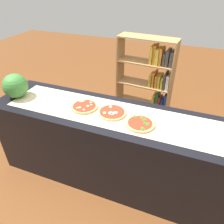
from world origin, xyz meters
The scene contains 8 objects.
ground_plane centered at (0.00, 0.00, 0.00)m, with size 12.00×12.00×0.00m, color brown.
counter centered at (0.00, 0.00, 0.46)m, with size 2.61×0.69×0.91m, color black.
parchment_paper centered at (0.00, 0.00, 0.91)m, with size 2.23×0.50×0.00m, color beige.
pizza_mushroom_0 centered at (-0.31, 0.00, 0.93)m, with size 0.28×0.28×0.03m.
pizza_mozzarella_1 centered at (0.00, 0.00, 0.93)m, with size 0.28×0.28×0.03m.
pizza_spinach_2 centered at (0.31, -0.08, 0.93)m, with size 0.28×0.28×0.03m.
watermelon centered at (-1.13, -0.06, 1.05)m, with size 0.27×0.27×0.27m, color #387A33.
bookshelf centered at (0.16, 1.22, 0.71)m, with size 0.84×0.34×1.38m.
Camera 1 is at (0.64, -1.66, 2.12)m, focal length 34.25 mm.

